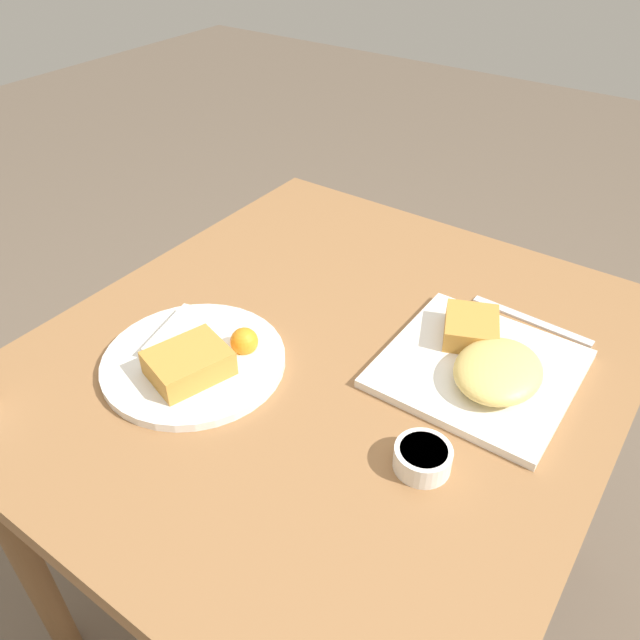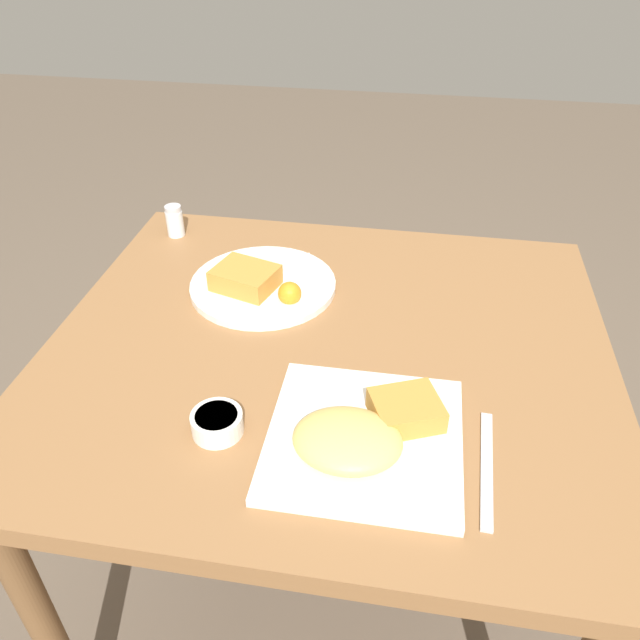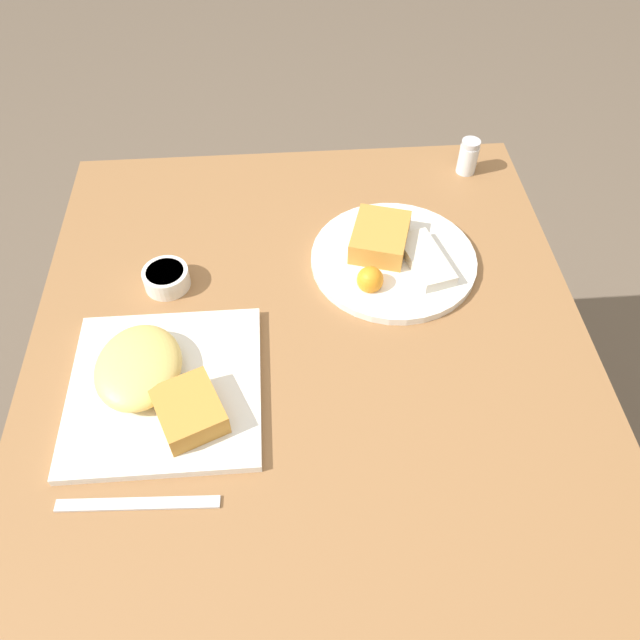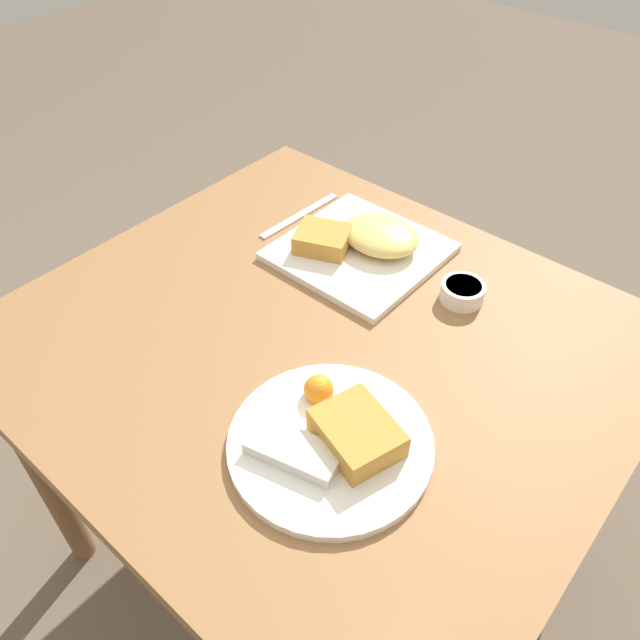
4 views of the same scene
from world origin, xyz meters
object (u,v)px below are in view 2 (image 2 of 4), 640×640
plate_oval_far (262,282)px  butter_knife (487,467)px  sauce_ramekin (217,423)px  plate_square_near (364,435)px  salt_shaker (175,223)px

plate_oval_far → butter_knife: bearing=-43.2°
plate_oval_far → sauce_ramekin: bearing=-85.9°
plate_square_near → salt_shaker: bearing=130.8°
plate_square_near → sauce_ramekin: 0.21m
plate_square_near → butter_knife: bearing=-4.6°
plate_oval_far → salt_shaker: salt_shaker is taller
butter_knife → salt_shaker: bearing=51.5°
plate_square_near → butter_knife: plate_square_near is taller
plate_oval_far → salt_shaker: size_ratio=4.05×
salt_shaker → plate_square_near: bearing=-49.2°
plate_square_near → sauce_ramekin: (-0.21, -0.01, -0.00)m
plate_square_near → plate_oval_far: plate_square_near is taller
plate_oval_far → salt_shaker: (-0.24, 0.18, 0.01)m
plate_oval_far → salt_shaker: 0.30m
sauce_ramekin → salt_shaker: bearing=115.5°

